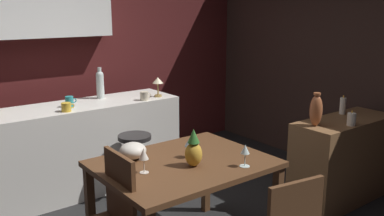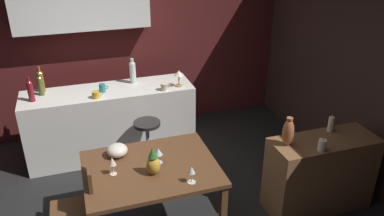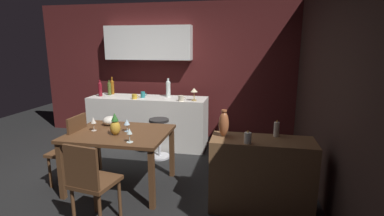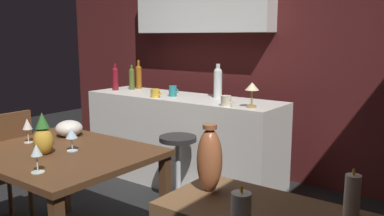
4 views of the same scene
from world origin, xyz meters
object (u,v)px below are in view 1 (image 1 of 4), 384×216
sideboard_cabinet (342,160)px  vase_copper (316,110)px  bar_stool (135,165)px  fruit_bowl (133,151)px  pillar_candle_short (343,106)px  counter_lamp (158,82)px  wine_bottle_clear (100,83)px  wine_glass_left (144,155)px  pillar_candle_tall (351,119)px  pineapple_centerpiece (194,150)px  cup_cream (144,96)px  dining_table (184,172)px  wine_glass_center (190,143)px  cup_mustard (66,107)px  cup_teal (70,102)px  wine_glass_right (245,151)px

sideboard_cabinet → vase_copper: (-0.42, 0.03, 0.55)m
bar_stool → fruit_bowl: bearing=-120.1°
pillar_candle_short → counter_lamp: bearing=129.3°
wine_bottle_clear → wine_glass_left: bearing=-106.2°
wine_glass_left → pillar_candle_short: size_ratio=0.94×
sideboard_cabinet → wine_glass_left: bearing=174.9°
fruit_bowl → pillar_candle_tall: (1.84, -0.63, 0.08)m
pillar_candle_tall → vase_copper: (-0.26, 0.19, 0.08)m
pineapple_centerpiece → fruit_bowl: size_ratio=1.36×
counter_lamp → wine_bottle_clear: bearing=150.5°
wine_glass_left → cup_cream: 1.58m
dining_table → fruit_bowl: fruit_bowl is taller
dining_table → wine_bottle_clear: size_ratio=3.70×
wine_glass_center → cup_mustard: (-0.43, 1.32, 0.09)m
sideboard_cabinet → wine_glass_center: 1.73m
sideboard_cabinet → fruit_bowl: 2.10m
cup_cream → pillar_candle_tall: bearing=-56.9°
cup_cream → wine_bottle_clear: bearing=131.3°
pillar_candle_tall → vase_copper: bearing=144.6°
wine_glass_center → sideboard_cabinet: bearing=-8.2°
pillar_candle_short → vase_copper: 0.58m
pineapple_centerpiece → cup_cream: (0.47, 1.45, 0.09)m
cup_cream → pillar_candle_short: pillar_candle_short is taller
counter_lamp → bar_stool: bearing=-144.7°
wine_glass_center → pineapple_centerpiece: pineapple_centerpiece is taller
sideboard_cabinet → cup_teal: (-1.99, 1.72, 0.54)m
wine_glass_left → vase_copper: vase_copper is taller
sideboard_cabinet → bar_stool: bearing=141.4°
fruit_bowl → pillar_candle_tall: pillar_candle_tall is taller
sideboard_cabinet → pillar_candle_short: pillar_candle_short is taller
sideboard_cabinet → wine_glass_right: size_ratio=6.79×
dining_table → wine_glass_left: (-0.34, -0.01, 0.22)m
bar_stool → dining_table: bearing=-99.9°
fruit_bowl → counter_lamp: size_ratio=0.94×
wine_glass_right → wine_glass_center: (-0.20, 0.38, -0.00)m
dining_table → wine_glass_right: 0.49m
pineapple_centerpiece → vase_copper: 1.32m
dining_table → fruit_bowl: 0.41m
fruit_bowl → cup_teal: bearing=89.6°
wine_glass_right → pillar_candle_short: bearing=9.9°
fruit_bowl → wine_bottle_clear: bearing=73.5°
pillar_candle_tall → cup_mustard: bearing=138.4°
sideboard_cabinet → pineapple_centerpiece: pineapple_centerpiece is taller
cup_teal → vase_copper: vase_copper is taller
pillar_candle_short → pineapple_centerpiece: bearing=-178.4°
dining_table → wine_glass_center: wine_glass_center is taller
cup_mustard → wine_bottle_clear: bearing=34.2°
dining_table → counter_lamp: size_ratio=5.74×
dining_table → pillar_candle_tall: (1.58, -0.35, 0.22)m
cup_cream → pillar_candle_tall: size_ratio=0.88×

